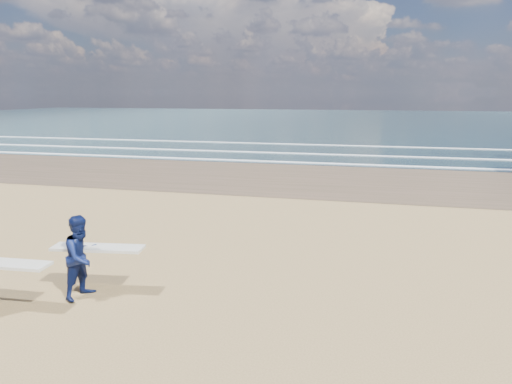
% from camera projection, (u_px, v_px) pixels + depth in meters
% --- Properties ---
extents(ocean, '(220.00, 100.00, 0.02)m').
position_uv_depth(ocean, '(446.00, 122.00, 74.26)').
color(ocean, '#172C33').
rests_on(ocean, ground).
extents(surfer_far, '(2.25, 1.32, 2.00)m').
position_uv_depth(surfer_far, '(83.00, 256.00, 10.73)').
color(surfer_far, '#0C1747').
rests_on(surfer_far, ground).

